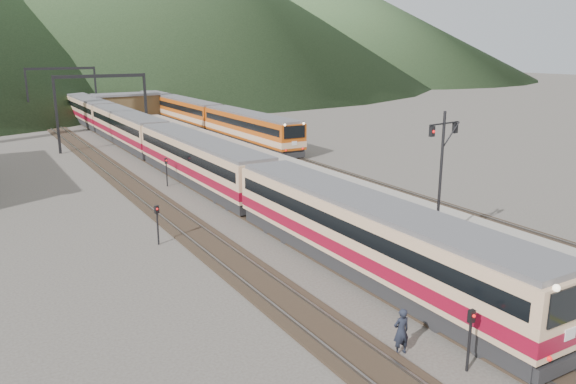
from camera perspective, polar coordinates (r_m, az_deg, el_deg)
track_main at (r=50.55m, az=-11.04°, el=2.05°), size 2.60×200.00×0.23m
track_far at (r=49.17m, az=-16.52°, el=1.37°), size 2.60×200.00×0.23m
track_second at (r=55.32m, az=0.25°, el=3.39°), size 2.60×200.00×0.23m
platform at (r=50.76m, az=-4.33°, el=2.83°), size 8.00×100.00×1.00m
gantry_near at (r=63.31m, az=-18.39°, el=9.11°), size 9.55×0.25×8.00m
gantry_far at (r=87.85m, az=-22.00°, el=10.11°), size 9.55×0.25×8.00m
station_shed at (r=87.82m, az=-16.11°, el=8.61°), size 9.40×4.40×3.10m
hill_c at (r=251.16m, az=-0.23°, el=17.76°), size 160.00×160.00×50.00m
main_train at (r=65.62m, az=-15.97°, el=6.42°), size 3.12×106.89×3.81m
second_train at (r=80.31m, az=-10.16°, el=8.00°), size 2.82×57.81×3.44m
signal_mast at (r=28.59m, az=15.31°, el=2.69°), size 2.19×0.45×6.77m
short_signal_a at (r=20.35m, az=18.01°, el=-13.38°), size 0.23×0.17×2.27m
short_signal_b at (r=45.37m, az=-12.25°, el=2.38°), size 0.26×0.22×2.27m
short_signal_c at (r=31.98m, az=-13.14°, el=-2.75°), size 0.26×0.22×2.27m
worker at (r=21.07m, az=11.42°, el=-13.70°), size 0.69×0.50×1.76m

